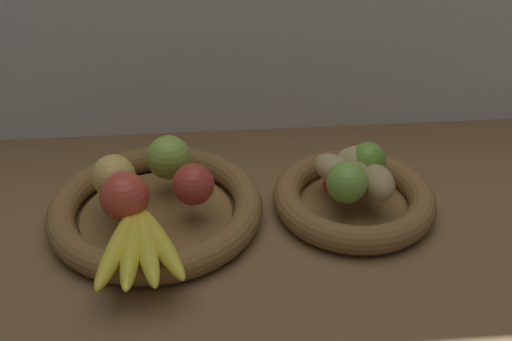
{
  "coord_description": "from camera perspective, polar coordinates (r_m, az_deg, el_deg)",
  "views": [
    {
      "loc": [
        -8.98,
        -82.51,
        62.34
      ],
      "look_at": [
        -1.96,
        0.07,
        8.51
      ],
      "focal_mm": 43.68,
      "sensor_mm": 36.0,
      "label": 1
    }
  ],
  "objects": [
    {
      "name": "ground_plane",
      "position": [
        1.05,
        1.07,
        -4.57
      ],
      "size": [
        140.0,
        90.0,
        3.0
      ],
      "primitive_type": "cube",
      "color": "brown"
    },
    {
      "name": "fruit_bowl_left",
      "position": [
        1.03,
        -9.14,
        -3.43
      ],
      "size": [
        34.75,
        34.75,
        4.51
      ],
      "color": "brown",
      "rests_on": "ground_plane"
    },
    {
      "name": "fruit_bowl_right",
      "position": [
        1.05,
        8.94,
        -2.53
      ],
      "size": [
        26.93,
        26.93,
        4.51
      ],
      "color": "brown",
      "rests_on": "ground_plane"
    },
    {
      "name": "apple_red_right",
      "position": [
        0.97,
        -5.76,
        -1.28
      ],
      "size": [
        6.62,
        6.62,
        6.62
      ],
      "primitive_type": "sphere",
      "color": "#B73828",
      "rests_on": "fruit_bowl_left"
    },
    {
      "name": "apple_red_front",
      "position": [
        0.95,
        -11.95,
        -2.32
      ],
      "size": [
        7.5,
        7.5,
        7.5
      ],
      "primitive_type": "sphere",
      "color": "#CC422D",
      "rests_on": "fruit_bowl_left"
    },
    {
      "name": "apple_golden_left",
      "position": [
        1.01,
        -12.91,
        -0.52
      ],
      "size": [
        6.97,
        6.97,
        6.97
      ],
      "primitive_type": "sphere",
      "color": "#DBB756",
      "rests_on": "fruit_bowl_left"
    },
    {
      "name": "apple_green_back",
      "position": [
        1.04,
        -7.98,
        1.18
      ],
      "size": [
        7.37,
        7.37,
        7.37
      ],
      "primitive_type": "sphere",
      "color": "#8CAD3D",
      "rests_on": "fruit_bowl_left"
    },
    {
      "name": "banana_bunch_front",
      "position": [
        0.9,
        -10.68,
        -6.49
      ],
      "size": [
        13.94,
        19.83,
        2.86
      ],
      "color": "yellow",
      "rests_on": "fruit_bowl_left"
    },
    {
      "name": "potato_back",
      "position": [
        1.06,
        9.66,
        0.93
      ],
      "size": [
        9.11,
        6.87,
        4.92
      ],
      "primitive_type": "ellipsoid",
      "rotation": [
        0.0,
        0.0,
        2.96
      ],
      "color": "tan",
      "rests_on": "fruit_bowl_right"
    },
    {
      "name": "potato_large",
      "position": [
        1.02,
        9.15,
        -0.47
      ],
      "size": [
        5.73,
        6.96,
        4.19
      ],
      "primitive_type": "ellipsoid",
      "rotation": [
        0.0,
        0.0,
        4.58
      ],
      "color": "#A38451",
      "rests_on": "fruit_bowl_right"
    },
    {
      "name": "potato_small",
      "position": [
        1.0,
        11.15,
        -1.11
      ],
      "size": [
        5.29,
        7.79,
        5.03
      ],
      "primitive_type": "ellipsoid",
      "rotation": [
        0.0,
        0.0,
        4.76
      ],
      "color": "tan",
      "rests_on": "fruit_bowl_right"
    },
    {
      "name": "potato_oblong",
      "position": [
        1.04,
        7.08,
        0.18
      ],
      "size": [
        8.38,
        9.41,
        4.03
      ],
      "primitive_type": "ellipsoid",
      "rotation": [
        0.0,
        0.0,
        5.22
      ],
      "color": "tan",
      "rests_on": "fruit_bowl_right"
    },
    {
      "name": "lime_near",
      "position": [
        0.98,
        8.32,
        -1.08
      ],
      "size": [
        6.63,
        6.63,
        6.63
      ],
      "primitive_type": "sphere",
      "color": "#7AAD3D",
      "rests_on": "fruit_bowl_right"
    },
    {
      "name": "lime_far",
      "position": [
        1.05,
        10.22,
        1.02
      ],
      "size": [
        5.81,
        5.81,
        5.81
      ],
      "primitive_type": "sphere",
      "color": "#6B9E33",
      "rests_on": "fruit_bowl_right"
    },
    {
      "name": "chili_pepper",
      "position": [
        1.04,
        8.94,
        -0.58
      ],
      "size": [
        10.77,
        7.24,
        2.39
      ],
      "primitive_type": "cone",
      "rotation": [
        0.0,
        1.57,
        0.49
      ],
      "color": "red",
      "rests_on": "fruit_bowl_right"
    }
  ]
}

